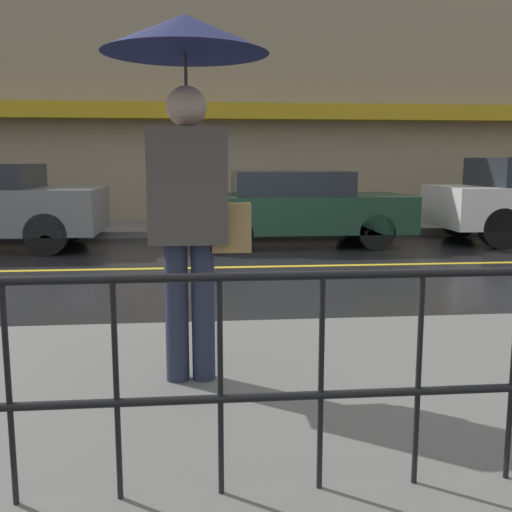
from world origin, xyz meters
TOP-DOWN VIEW (x-y plane):
  - ground_plane at (0.00, 0.00)m, footprint 80.00×80.00m
  - sidewalk_near at (0.00, -4.89)m, footprint 28.00×2.96m
  - sidewalk_far at (0.00, 4.45)m, footprint 28.00×2.09m
  - lane_marking at (0.00, 0.00)m, footprint 25.20×0.12m
  - building_storefront at (0.00, 5.62)m, footprint 28.00×0.85m
  - railing_foreground at (-0.00, -6.12)m, footprint 12.00×0.04m
  - pedestrian at (-0.54, -4.78)m, footprint 0.98×0.98m
  - car_dark_green at (1.29, 2.25)m, footprint 3.91×1.76m

SIDE VIEW (x-z plane):
  - ground_plane at x=0.00m, z-range 0.00..0.00m
  - lane_marking at x=0.00m, z-range 0.00..0.01m
  - sidewalk_near at x=0.00m, z-range 0.00..0.14m
  - sidewalk_far at x=0.00m, z-range 0.00..0.14m
  - car_dark_green at x=1.29m, z-range 0.03..1.36m
  - railing_foreground at x=0.00m, z-range 0.27..1.20m
  - pedestrian at x=-0.54m, z-range 0.70..2.91m
  - building_storefront at x=0.00m, z-range -0.03..6.10m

